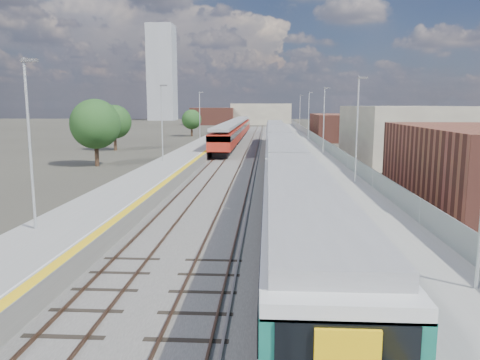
{
  "coord_description": "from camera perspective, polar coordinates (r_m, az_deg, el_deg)",
  "views": [
    {
      "loc": [
        0.22,
        -11.91,
        6.54
      ],
      "look_at": [
        -1.36,
        15.02,
        2.2
      ],
      "focal_mm": 35.0,
      "sensor_mm": 36.0,
      "label": 1
    }
  ],
  "objects": [
    {
      "name": "green_train",
      "position": [
        47.07,
        4.91,
        3.84
      ],
      "size": [
        2.87,
        79.78,
        3.15
      ],
      "color": "black",
      "rests_on": "ground"
    },
    {
      "name": "tree_a",
      "position": [
        52.4,
        -17.23,
        6.53
      ],
      "size": [
        5.3,
        5.3,
        7.19
      ],
      "color": "#382619",
      "rests_on": "ground"
    },
    {
      "name": "red_train",
      "position": [
        83.97,
        -0.56,
        6.15
      ],
      "size": [
        2.9,
        58.85,
        3.66
      ],
      "color": "black",
      "rests_on": "ground"
    },
    {
      "name": "platform_right",
      "position": [
        64.88,
        7.83,
        3.74
      ],
      "size": [
        4.7,
        155.0,
        8.52
      ],
      "color": "slate",
      "rests_on": "ground"
    },
    {
      "name": "ground",
      "position": [
        62.26,
        3.14,
        3.09
      ],
      "size": [
        320.0,
        320.0,
        0.0
      ],
      "primitive_type": "plane",
      "color": "#47443A",
      "rests_on": "ground"
    },
    {
      "name": "platform_left",
      "position": [
        65.34,
        -4.83,
        3.82
      ],
      "size": [
        4.3,
        155.0,
        8.52
      ],
      "color": "slate",
      "rests_on": "ground"
    },
    {
      "name": "ballast_bed",
      "position": [
        64.79,
        1.15,
        3.37
      ],
      "size": [
        10.5,
        155.0,
        0.06
      ],
      "primitive_type": "cube",
      "color": "#565451",
      "rests_on": "ground"
    },
    {
      "name": "tree_c",
      "position": [
        99.28,
        -5.92,
        7.34
      ],
      "size": [
        4.13,
        4.13,
        5.59
      ],
      "color": "#382619",
      "rests_on": "ground"
    },
    {
      "name": "buildings",
      "position": [
        151.68,
        -3.66,
        10.69
      ],
      "size": [
        72.0,
        185.5,
        40.0
      ],
      "color": "brown",
      "rests_on": "ground"
    },
    {
      "name": "tree_d",
      "position": [
        79.52,
        17.53,
        6.7
      ],
      "size": [
        4.38,
        4.38,
        5.94
      ],
      "color": "#382619",
      "rests_on": "ground"
    },
    {
      "name": "tracks",
      "position": [
        66.43,
        1.73,
        3.58
      ],
      "size": [
        8.96,
        160.0,
        0.17
      ],
      "color": "#4C3323",
      "rests_on": "ground"
    },
    {
      "name": "tree_b",
      "position": [
        70.14,
        -15.07,
        6.86
      ],
      "size": [
        4.84,
        4.84,
        6.56
      ],
      "color": "#382619",
      "rests_on": "ground"
    }
  ]
}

